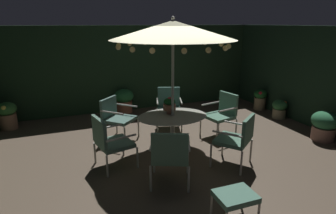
% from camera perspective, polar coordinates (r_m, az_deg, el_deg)
% --- Properties ---
extents(ground_plane, '(8.08, 6.81, 0.02)m').
position_cam_1_polar(ground_plane, '(5.93, 1.44, -8.74)').
color(ground_plane, brown).
extents(hedge_backdrop_rear, '(8.08, 0.30, 2.48)m').
position_cam_1_polar(hedge_backdrop_rear, '(8.54, -7.00, 7.93)').
color(hedge_backdrop_rear, '#1D341F').
rests_on(hedge_backdrop_rear, ground_plane).
extents(hedge_backdrop_right, '(0.30, 6.81, 2.48)m').
position_cam_1_polar(hedge_backdrop_right, '(7.85, 28.86, 5.16)').
color(hedge_backdrop_right, '#1B3120').
rests_on(hedge_backdrop_right, ground_plane).
extents(patio_dining_table, '(1.45, 1.12, 0.74)m').
position_cam_1_polar(patio_dining_table, '(5.73, 0.93, -3.32)').
color(patio_dining_table, '#B6B2A9').
rests_on(patio_dining_table, ground_plane).
extents(patio_umbrella, '(2.40, 2.40, 2.67)m').
position_cam_1_polar(patio_umbrella, '(5.38, 1.02, 15.39)').
color(patio_umbrella, '#B3B0AB').
rests_on(patio_umbrella, ground_plane).
extents(centerpiece_planter, '(0.26, 0.26, 0.36)m').
position_cam_1_polar(centerpiece_planter, '(5.72, 0.30, 0.50)').
color(centerpiece_planter, '#AD624C').
rests_on(centerpiece_planter, patio_dining_table).
extents(patio_chair_north, '(0.88, 0.88, 0.95)m').
position_cam_1_polar(patio_chair_north, '(6.36, -10.61, -1.68)').
color(patio_chair_north, '#B3B2A9').
rests_on(patio_chair_north, ground_plane).
extents(patio_chair_northeast, '(0.73, 0.76, 0.97)m').
position_cam_1_polar(patio_chair_northeast, '(5.14, -11.96, -6.52)').
color(patio_chair_northeast, '#B8B2AA').
rests_on(patio_chair_northeast, ground_plane).
extents(patio_chair_east, '(0.81, 0.81, 0.98)m').
position_cam_1_polar(patio_chair_east, '(4.46, 0.43, -9.46)').
color(patio_chair_east, '#B3B2AA').
rests_on(patio_chair_east, ground_plane).
extents(patio_chair_southeast, '(0.85, 0.85, 0.98)m').
position_cam_1_polar(patio_chair_southeast, '(5.22, 14.12, -5.91)').
color(patio_chair_southeast, '#BAB3A9').
rests_on(patio_chair_southeast, ground_plane).
extents(patio_chair_south, '(0.72, 0.72, 1.01)m').
position_cam_1_polar(patio_chair_south, '(6.55, 11.05, -0.94)').
color(patio_chair_south, '#B7B0A7').
rests_on(patio_chair_south, ground_plane).
extents(patio_chair_southwest, '(0.77, 0.75, 0.98)m').
position_cam_1_polar(patio_chair_southwest, '(7.05, 0.20, 0.41)').
color(patio_chair_southwest, '#B3B5A6').
rests_on(patio_chair_southwest, ground_plane).
extents(ottoman_footrest, '(0.53, 0.42, 0.39)m').
position_cam_1_polar(ottoman_footrest, '(3.99, 13.63, -17.48)').
color(ottoman_footrest, '#BAB0A4').
rests_on(ottoman_footrest, ground_plane).
extents(potted_plant_right_far, '(0.47, 0.47, 0.69)m').
position_cam_1_polar(potted_plant_right_far, '(7.95, -30.03, -1.35)').
color(potted_plant_right_far, '#8E634C').
rests_on(potted_plant_right_far, ground_plane).
extents(potted_plant_front_corner, '(0.58, 0.58, 0.67)m').
position_cam_1_polar(potted_plant_front_corner, '(7.19, 29.38, -3.17)').
color(potted_plant_front_corner, '#8C6254').
rests_on(potted_plant_front_corner, ground_plane).
extents(potted_plant_left_near, '(0.41, 0.41, 0.52)m').
position_cam_1_polar(potted_plant_left_near, '(8.31, 21.87, -0.27)').
color(potted_plant_left_near, '#7C7055').
rests_on(potted_plant_left_near, ground_plane).
extents(potted_plant_back_right, '(0.57, 0.57, 0.70)m').
position_cam_1_polar(potted_plant_back_right, '(8.29, -8.99, 1.48)').
color(potted_plant_back_right, '#B16148').
rests_on(potted_plant_back_right, ground_plane).
extents(potted_plant_back_left, '(0.39, 0.39, 0.62)m').
position_cam_1_polar(potted_plant_back_left, '(8.93, 18.32, 1.64)').
color(potted_plant_back_left, '#7B6A4E').
rests_on(potted_plant_back_left, ground_plane).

